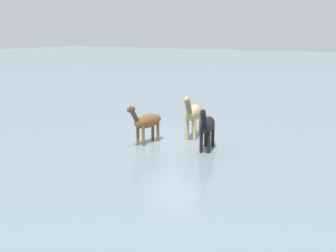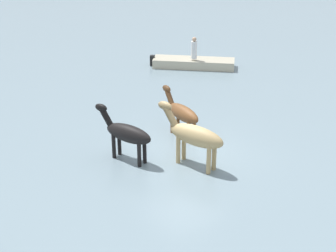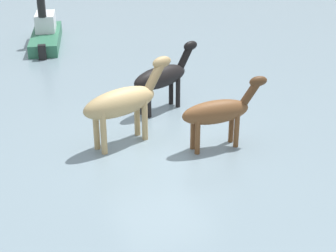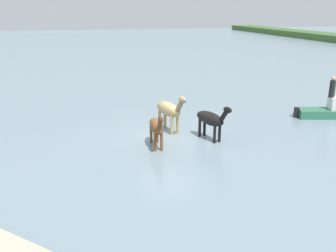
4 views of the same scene
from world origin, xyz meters
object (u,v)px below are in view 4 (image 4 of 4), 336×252
Objects in this scene: horse_gray_outer at (211,119)px; boat_dinghy_port at (334,112)px; horse_pinto_flank at (156,127)px; horse_dark_mare at (169,110)px; person_spotter_bow at (332,88)px.

horse_gray_outer is 0.57× the size of boat_dinghy_port.
boat_dinghy_port is (-2.09, 10.93, -0.66)m from horse_pinto_flank.
horse_dark_mare reaches higher than boat_dinghy_port.
horse_pinto_flank reaches higher than boat_dinghy_port.
person_spotter_bow is (-2.19, 10.70, 0.75)m from horse_pinto_flank.
horse_pinto_flank is (0.34, -2.72, -0.05)m from horse_gray_outer.
horse_gray_outer is 1.05× the size of horse_pinto_flank.
horse_dark_mare is at bearing -89.19° from person_spotter_bow.
horse_gray_outer is 1.99× the size of person_spotter_bow.
person_spotter_bow is at bearing 170.75° from boat_dinghy_port.
horse_gray_outer is at bearing -152.85° from boat_dinghy_port.
horse_dark_mare is at bearing -156.00° from horse_gray_outer.
horse_dark_mare is 9.57m from person_spotter_bow.
person_spotter_bow reaches higher than horse_gray_outer.
person_spotter_bow is at bearing 104.58° from horse_pinto_flank.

